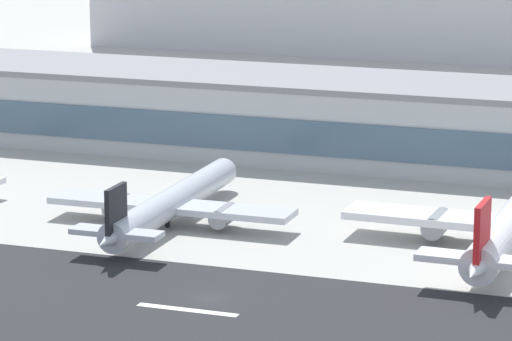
# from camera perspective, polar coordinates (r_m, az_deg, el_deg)

# --- Properties ---
(ground_plane) EXTENTS (1400.00, 1400.00, 0.00)m
(ground_plane) POSITION_cam_1_polar(r_m,az_deg,el_deg) (161.98, -1.88, -5.21)
(ground_plane) COLOR #B2AFA8
(runway_strip) EXTENTS (800.00, 33.35, 0.08)m
(runway_strip) POSITION_cam_1_polar(r_m,az_deg,el_deg) (157.76, -2.52, -5.70)
(runway_strip) COLOR #262628
(runway_strip) RESTS_ON ground_plane
(runway_centreline_dash_4) EXTENTS (12.00, 1.20, 0.01)m
(runway_centreline_dash_4) POSITION_cam_1_polar(r_m,az_deg,el_deg) (158.04, -2.79, -5.65)
(runway_centreline_dash_4) COLOR white
(runway_centreline_dash_4) RESTS_ON runway_strip
(terminal_building) EXTENTS (209.90, 24.82, 13.40)m
(terminal_building) POSITION_cam_1_polar(r_m,az_deg,el_deg) (236.44, 1.29, 2.28)
(terminal_building) COLOR #B7BABC
(terminal_building) RESTS_ON ground_plane
(airliner_black_tail_gate_1) EXTENTS (34.79, 45.28, 9.45)m
(airliner_black_tail_gate_1) POSITION_cam_1_polar(r_m,az_deg,el_deg) (191.70, -3.58, -1.41)
(airliner_black_tail_gate_1) COLOR silver
(airliner_black_tail_gate_1) RESTS_ON ground_plane
(airliner_red_tail_gate_2) EXTENTS (44.54, 52.16, 10.88)m
(airliner_red_tail_gate_2) POSITION_cam_1_polar(r_m,az_deg,el_deg) (182.95, 10.33, -2.15)
(airliner_red_tail_gate_2) COLOR white
(airliner_red_tail_gate_2) RESTS_ON ground_plane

